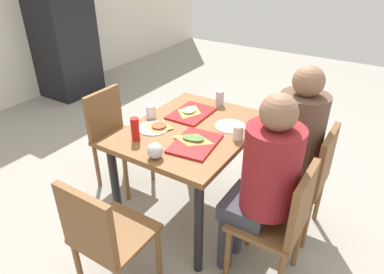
% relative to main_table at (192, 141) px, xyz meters
% --- Properties ---
extents(ground_plane, '(10.00, 10.00, 0.02)m').
position_rel_main_table_xyz_m(ground_plane, '(0.00, 0.00, -0.67)').
color(ground_plane, '#9E998E').
extents(main_table, '(1.06, 0.81, 0.77)m').
position_rel_main_table_xyz_m(main_table, '(0.00, 0.00, 0.00)').
color(main_table, brown).
rests_on(main_table, ground_plane).
extents(chair_near_left, '(0.40, 0.40, 0.86)m').
position_rel_main_table_xyz_m(chair_near_left, '(-0.27, -0.79, -0.15)').
color(chair_near_left, brown).
rests_on(chair_near_left, ground_plane).
extents(chair_near_right, '(0.40, 0.40, 0.86)m').
position_rel_main_table_xyz_m(chair_near_right, '(0.27, -0.79, -0.15)').
color(chair_near_right, brown).
rests_on(chair_near_right, ground_plane).
extents(chair_far_side, '(0.40, 0.40, 0.86)m').
position_rel_main_table_xyz_m(chair_far_side, '(0.00, 0.79, -0.15)').
color(chair_far_side, brown).
rests_on(chair_far_side, ground_plane).
extents(chair_left_end, '(0.40, 0.40, 0.86)m').
position_rel_main_table_xyz_m(chair_left_end, '(-0.92, 0.00, -0.15)').
color(chair_left_end, brown).
rests_on(chair_left_end, ground_plane).
extents(person_in_red, '(0.32, 0.42, 1.27)m').
position_rel_main_table_xyz_m(person_in_red, '(-0.27, -0.65, 0.09)').
color(person_in_red, '#383842').
rests_on(person_in_red, ground_plane).
extents(person_in_brown_jacket, '(0.32, 0.42, 1.27)m').
position_rel_main_table_xyz_m(person_in_brown_jacket, '(0.27, -0.65, 0.09)').
color(person_in_brown_jacket, '#383842').
rests_on(person_in_brown_jacket, ground_plane).
extents(tray_red_near, '(0.39, 0.30, 0.02)m').
position_rel_main_table_xyz_m(tray_red_near, '(-0.19, -0.14, 0.12)').
color(tray_red_near, red).
rests_on(tray_red_near, main_table).
extents(tray_red_far, '(0.36, 0.27, 0.02)m').
position_rel_main_table_xyz_m(tray_red_far, '(0.19, 0.12, 0.12)').
color(tray_red_far, red).
rests_on(tray_red_far, main_table).
extents(paper_plate_center, '(0.22, 0.22, 0.01)m').
position_rel_main_table_xyz_m(paper_plate_center, '(-0.16, 0.22, 0.11)').
color(paper_plate_center, white).
rests_on(paper_plate_center, main_table).
extents(paper_plate_near_edge, '(0.22, 0.22, 0.01)m').
position_rel_main_table_xyz_m(paper_plate_near_edge, '(0.16, -0.22, 0.11)').
color(paper_plate_near_edge, white).
rests_on(paper_plate_near_edge, main_table).
extents(pizza_slice_a, '(0.16, 0.23, 0.02)m').
position_rel_main_table_xyz_m(pizza_slice_a, '(-0.17, -0.11, 0.13)').
color(pizza_slice_a, '#C68C47').
rests_on(pizza_slice_a, tray_red_near).
extents(pizza_slice_b, '(0.21, 0.17, 0.02)m').
position_rel_main_table_xyz_m(pizza_slice_b, '(0.19, 0.14, 0.13)').
color(pizza_slice_b, tan).
rests_on(pizza_slice_b, tray_red_far).
extents(pizza_slice_c, '(0.20, 0.20, 0.02)m').
position_rel_main_table_xyz_m(pizza_slice_c, '(-0.13, 0.19, 0.13)').
color(pizza_slice_c, '#C68C47').
rests_on(pizza_slice_c, paper_plate_center).
extents(plastic_cup_a, '(0.07, 0.07, 0.10)m').
position_rel_main_table_xyz_m(plastic_cup_a, '(-0.03, 0.35, 0.16)').
color(plastic_cup_a, white).
rests_on(plastic_cup_a, main_table).
extents(plastic_cup_b, '(0.07, 0.07, 0.10)m').
position_rel_main_table_xyz_m(plastic_cup_b, '(0.03, -0.35, 0.16)').
color(plastic_cup_b, white).
rests_on(plastic_cup_b, main_table).
extents(soda_can, '(0.07, 0.07, 0.12)m').
position_rel_main_table_xyz_m(soda_can, '(0.45, 0.02, 0.17)').
color(soda_can, '#B7BCC6').
rests_on(soda_can, main_table).
extents(condiment_bottle, '(0.06, 0.06, 0.16)m').
position_rel_main_table_xyz_m(condiment_bottle, '(-0.35, 0.22, 0.19)').
color(condiment_bottle, red).
rests_on(condiment_bottle, main_table).
extents(foil_bundle, '(0.10, 0.10, 0.10)m').
position_rel_main_table_xyz_m(foil_bundle, '(-0.45, -0.02, 0.16)').
color(foil_bundle, silver).
rests_on(foil_bundle, main_table).
extents(drink_fridge, '(0.70, 0.60, 1.90)m').
position_rel_main_table_xyz_m(drink_fridge, '(1.24, 2.85, 0.29)').
color(drink_fridge, black).
rests_on(drink_fridge, ground_plane).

